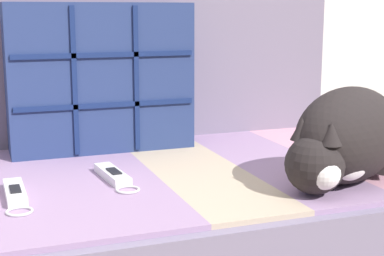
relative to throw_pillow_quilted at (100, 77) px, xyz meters
name	(u,v)px	position (x,y,z in m)	size (l,w,h in m)	color
throw_pillow_quilted	(100,77)	(0.00, 0.00, 0.00)	(0.46, 0.14, 0.37)	navy
sleeping_cat	(345,140)	(0.40, -0.48, -0.09)	(0.35, 0.29, 0.20)	black
game_remote_near	(15,194)	(-0.24, -0.35, -0.18)	(0.05, 0.20, 0.02)	white
game_remote_far	(113,176)	(-0.04, -0.29, -0.18)	(0.06, 0.20, 0.02)	white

